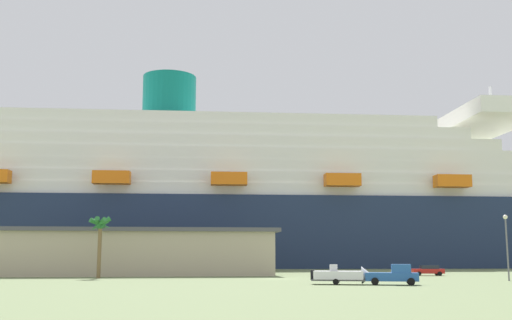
{
  "coord_description": "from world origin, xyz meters",
  "views": [
    {
      "loc": [
        -6.18,
        -83.42,
        3.29
      ],
      "look_at": [
        -1.27,
        41.84,
        22.54
      ],
      "focal_mm": 43.02,
      "sensor_mm": 36.0,
      "label": 1
    }
  ],
  "objects_px": {
    "small_boat_on_trailer": "(345,276)",
    "parked_car_red_hatchback": "(428,270)",
    "pickup_truck": "(394,275)",
    "parked_car_white_van": "(98,269)",
    "street_lamp": "(507,238)",
    "palm_tree": "(100,229)",
    "parked_car_green_wagon": "(178,269)",
    "cruise_ship": "(276,208)"
  },
  "relations": [
    {
      "from": "small_boat_on_trailer",
      "to": "parked_car_red_hatchback",
      "type": "bearing_deg",
      "value": 56.53
    },
    {
      "from": "pickup_truck",
      "to": "parked_car_white_van",
      "type": "height_order",
      "value": "pickup_truck"
    },
    {
      "from": "pickup_truck",
      "to": "small_boat_on_trailer",
      "type": "height_order",
      "value": "pickup_truck"
    },
    {
      "from": "pickup_truck",
      "to": "street_lamp",
      "type": "distance_m",
      "value": 19.61
    },
    {
      "from": "small_boat_on_trailer",
      "to": "street_lamp",
      "type": "bearing_deg",
      "value": 20.4
    },
    {
      "from": "palm_tree",
      "to": "street_lamp",
      "type": "bearing_deg",
      "value": -11.18
    },
    {
      "from": "palm_tree",
      "to": "parked_car_green_wagon",
      "type": "distance_m",
      "value": 19.89
    },
    {
      "from": "parked_car_green_wagon",
      "to": "parked_car_white_van",
      "type": "height_order",
      "value": "same"
    },
    {
      "from": "street_lamp",
      "to": "small_boat_on_trailer",
      "type": "bearing_deg",
      "value": -159.6
    },
    {
      "from": "small_boat_on_trailer",
      "to": "parked_car_green_wagon",
      "type": "bearing_deg",
      "value": 121.26
    },
    {
      "from": "palm_tree",
      "to": "parked_car_green_wagon",
      "type": "xyz_separation_m",
      "value": [
        9.43,
        16.5,
        -5.86
      ]
    },
    {
      "from": "small_boat_on_trailer",
      "to": "parked_car_red_hatchback",
      "type": "height_order",
      "value": "small_boat_on_trailer"
    },
    {
      "from": "cruise_ship",
      "to": "street_lamp",
      "type": "distance_m",
      "value": 83.62
    },
    {
      "from": "cruise_ship",
      "to": "parked_car_white_van",
      "type": "xyz_separation_m",
      "value": [
        -32.7,
        -53.85,
        -14.09
      ]
    },
    {
      "from": "parked_car_red_hatchback",
      "to": "small_boat_on_trailer",
      "type": "bearing_deg",
      "value": -123.47
    },
    {
      "from": "street_lamp",
      "to": "parked_car_red_hatchback",
      "type": "xyz_separation_m",
      "value": [
        -4.05,
        18.78,
        -4.46
      ]
    },
    {
      "from": "parked_car_red_hatchback",
      "to": "parked_car_white_van",
      "type": "xyz_separation_m",
      "value": [
        -51.83,
        7.14,
        0.0
      ]
    },
    {
      "from": "street_lamp",
      "to": "parked_car_green_wagon",
      "type": "height_order",
      "value": "street_lamp"
    },
    {
      "from": "palm_tree",
      "to": "parked_car_white_van",
      "type": "height_order",
      "value": "palm_tree"
    },
    {
      "from": "street_lamp",
      "to": "parked_car_green_wagon",
      "type": "relative_size",
      "value": 1.84
    },
    {
      "from": "parked_car_green_wagon",
      "to": "parked_car_white_van",
      "type": "bearing_deg",
      "value": -175.69
    },
    {
      "from": "cruise_ship",
      "to": "pickup_truck",
      "type": "bearing_deg",
      "value": -85.87
    },
    {
      "from": "pickup_truck",
      "to": "street_lamp",
      "type": "height_order",
      "value": "street_lamp"
    },
    {
      "from": "cruise_ship",
      "to": "small_boat_on_trailer",
      "type": "height_order",
      "value": "cruise_ship"
    },
    {
      "from": "small_boat_on_trailer",
      "to": "street_lamp",
      "type": "xyz_separation_m",
      "value": [
        21.84,
        8.12,
        4.33
      ]
    },
    {
      "from": "cruise_ship",
      "to": "parked_car_red_hatchback",
      "type": "xyz_separation_m",
      "value": [
        19.14,
        -60.99,
        -14.09
      ]
    },
    {
      "from": "cruise_ship",
      "to": "palm_tree",
      "type": "relative_size",
      "value": 26.46
    },
    {
      "from": "parked_car_red_hatchback",
      "to": "parked_car_green_wagon",
      "type": "bearing_deg",
      "value": 168.27
    },
    {
      "from": "pickup_truck",
      "to": "parked_car_red_hatchback",
      "type": "height_order",
      "value": "pickup_truck"
    },
    {
      "from": "street_lamp",
      "to": "parked_car_red_hatchback",
      "type": "height_order",
      "value": "street_lamp"
    },
    {
      "from": "street_lamp",
      "to": "pickup_truck",
      "type": "bearing_deg",
      "value": -151.15
    },
    {
      "from": "pickup_truck",
      "to": "parked_car_green_wagon",
      "type": "relative_size",
      "value": 1.33
    },
    {
      "from": "cruise_ship",
      "to": "street_lamp",
      "type": "xyz_separation_m",
      "value": [
        23.19,
        -79.76,
        -9.62
      ]
    },
    {
      "from": "palm_tree",
      "to": "parked_car_red_hatchback",
      "type": "distance_m",
      "value": 49.53
    },
    {
      "from": "small_boat_on_trailer",
      "to": "parked_car_green_wagon",
      "type": "height_order",
      "value": "small_boat_on_trailer"
    },
    {
      "from": "parked_car_white_van",
      "to": "cruise_ship",
      "type": "bearing_deg",
      "value": 58.73
    },
    {
      "from": "palm_tree",
      "to": "street_lamp",
      "type": "distance_m",
      "value": 53.55
    },
    {
      "from": "parked_car_red_hatchback",
      "to": "parked_car_white_van",
      "type": "distance_m",
      "value": 52.32
    },
    {
      "from": "small_boat_on_trailer",
      "to": "parked_car_green_wagon",
      "type": "xyz_separation_m",
      "value": [
        -21.25,
        35.0,
        -0.13
      ]
    },
    {
      "from": "palm_tree",
      "to": "parked_car_green_wagon",
      "type": "height_order",
      "value": "palm_tree"
    },
    {
      "from": "parked_car_red_hatchback",
      "to": "parked_car_white_van",
      "type": "bearing_deg",
      "value": 172.16
    },
    {
      "from": "pickup_truck",
      "to": "street_lamp",
      "type": "relative_size",
      "value": 0.72
    }
  ]
}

